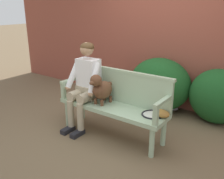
{
  "coord_description": "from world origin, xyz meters",
  "views": [
    {
      "loc": [
        1.95,
        -2.72,
        1.88
      ],
      "look_at": [
        0.0,
        0.0,
        0.72
      ],
      "focal_mm": 39.9,
      "sensor_mm": 36.0,
      "label": 1
    }
  ],
  "objects_px": {
    "dog_on_bench": "(101,89)",
    "baseball_glove": "(162,113)",
    "person_seated": "(85,82)",
    "garden_bench": "(112,110)",
    "tennis_racket": "(154,114)"
  },
  "relations": [
    {
      "from": "person_seated",
      "to": "dog_on_bench",
      "type": "xyz_separation_m",
      "value": [
        0.32,
        -0.02,
        -0.03
      ]
    },
    {
      "from": "person_seated",
      "to": "garden_bench",
      "type": "bearing_deg",
      "value": 1.11
    },
    {
      "from": "person_seated",
      "to": "tennis_racket",
      "type": "xyz_separation_m",
      "value": [
        1.14,
        0.09,
        -0.26
      ]
    },
    {
      "from": "dog_on_bench",
      "to": "baseball_glove",
      "type": "xyz_separation_m",
      "value": [
        0.92,
        0.11,
        -0.19
      ]
    },
    {
      "from": "person_seated",
      "to": "baseball_glove",
      "type": "xyz_separation_m",
      "value": [
        1.24,
        0.1,
        -0.22
      ]
    },
    {
      "from": "person_seated",
      "to": "tennis_racket",
      "type": "bearing_deg",
      "value": 4.33
    },
    {
      "from": "person_seated",
      "to": "baseball_glove",
      "type": "relative_size",
      "value": 6.1
    },
    {
      "from": "garden_bench",
      "to": "baseball_glove",
      "type": "bearing_deg",
      "value": 6.53
    },
    {
      "from": "dog_on_bench",
      "to": "baseball_glove",
      "type": "bearing_deg",
      "value": 6.97
    },
    {
      "from": "person_seated",
      "to": "dog_on_bench",
      "type": "distance_m",
      "value": 0.32
    },
    {
      "from": "garden_bench",
      "to": "tennis_racket",
      "type": "relative_size",
      "value": 2.95
    },
    {
      "from": "tennis_racket",
      "to": "person_seated",
      "type": "bearing_deg",
      "value": -175.67
    },
    {
      "from": "garden_bench",
      "to": "person_seated",
      "type": "xyz_separation_m",
      "value": [
        -0.5,
        -0.01,
        0.33
      ]
    },
    {
      "from": "dog_on_bench",
      "to": "tennis_racket",
      "type": "distance_m",
      "value": 0.85
    },
    {
      "from": "dog_on_bench",
      "to": "baseball_glove",
      "type": "height_order",
      "value": "dog_on_bench"
    }
  ]
}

